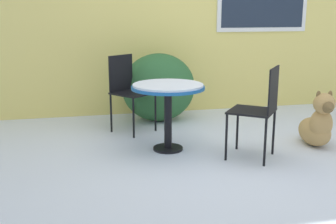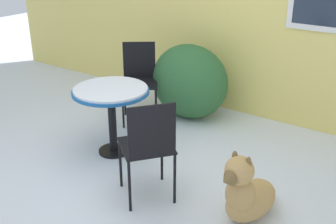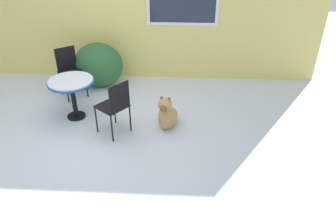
{
  "view_description": "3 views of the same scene",
  "coord_description": "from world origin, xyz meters",
  "px_view_note": "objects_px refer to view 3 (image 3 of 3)",
  "views": [
    {
      "loc": [
        -1.54,
        -3.7,
        1.44
      ],
      "look_at": [
        -0.59,
        0.46,
        0.41
      ],
      "focal_mm": 45.0,
      "sensor_mm": 36.0,
      "label": 1
    },
    {
      "loc": [
        2.08,
        -2.39,
        2.13
      ],
      "look_at": [
        0.0,
        0.6,
        0.55
      ],
      "focal_mm": 45.0,
      "sensor_mm": 36.0,
      "label": 2
    },
    {
      "loc": [
        1.27,
        -4.3,
        3.06
      ],
      "look_at": [
        1.02,
        0.29,
        0.25
      ],
      "focal_mm": 35.0,
      "sensor_mm": 36.0,
      "label": 3
    }
  ],
  "objects_px": {
    "patio_table": "(71,86)",
    "patio_chair_near_table": "(70,69)",
    "patio_chair_far_side": "(115,105)",
    "dog": "(167,115)"
  },
  "relations": [
    {
      "from": "patio_chair_near_table",
      "to": "patio_chair_far_side",
      "type": "xyz_separation_m",
      "value": [
        1.11,
        -1.29,
        0.0
      ]
    },
    {
      "from": "patio_table",
      "to": "patio_chair_near_table",
      "type": "relative_size",
      "value": 0.82
    },
    {
      "from": "patio_chair_far_side",
      "to": "patio_chair_near_table",
      "type": "bearing_deg",
      "value": -101.02
    },
    {
      "from": "patio_chair_far_side",
      "to": "patio_table",
      "type": "bearing_deg",
      "value": -81.39
    },
    {
      "from": "patio_table",
      "to": "patio_chair_far_side",
      "type": "relative_size",
      "value": 0.82
    },
    {
      "from": "patio_table",
      "to": "dog",
      "type": "distance_m",
      "value": 1.66
    },
    {
      "from": "patio_table",
      "to": "patio_chair_far_side",
      "type": "xyz_separation_m",
      "value": [
        0.81,
        -0.46,
        -0.07
      ]
    },
    {
      "from": "patio_chair_far_side",
      "to": "dog",
      "type": "relative_size",
      "value": 1.22
    },
    {
      "from": "patio_chair_near_table",
      "to": "dog",
      "type": "bearing_deg",
      "value": -66.57
    },
    {
      "from": "patio_chair_near_table",
      "to": "dog",
      "type": "relative_size",
      "value": 1.22
    }
  ]
}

